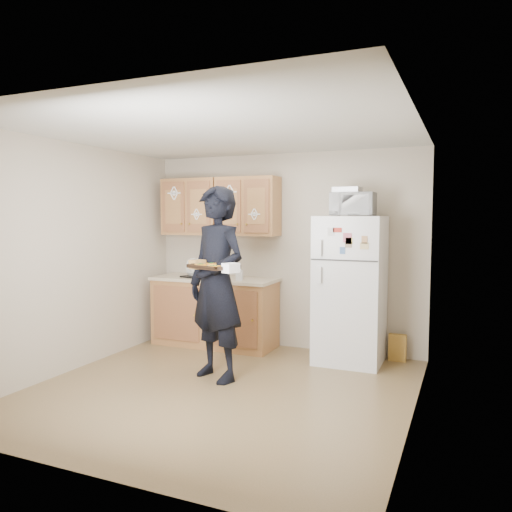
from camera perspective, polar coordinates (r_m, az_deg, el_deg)
The scene contains 22 objects.
floor at distance 5.09m, azimuth -3.99°, elevation -14.96°, with size 3.60×3.60×0.00m, color brown.
ceiling at distance 4.86m, azimuth -4.16°, elevation 14.04°, with size 3.60×3.60×0.00m, color silver.
wall_back at distance 6.46m, azimuth 3.23°, elevation 0.57°, with size 3.60×0.04×2.50m, color #B6A893.
wall_front at distance 3.33m, azimuth -18.40°, elevation -3.42°, with size 3.60×0.04×2.50m, color #B6A893.
wall_left at distance 5.86m, azimuth -19.94°, elevation -0.11°, with size 0.04×3.60×2.50m, color #B6A893.
wall_right at distance 4.31m, azimuth 17.77°, elevation -1.64°, with size 0.04×3.60×2.50m, color #B6A893.
refrigerator at distance 5.89m, azimuth 10.72°, elevation -3.81°, with size 0.75×0.70×1.70m, color white.
base_cabinet at distance 6.62m, azimuth -4.73°, elevation -6.50°, with size 1.60×0.60×0.86m, color #9C6736.
countertop at distance 6.55m, azimuth -4.76°, elevation -2.64°, with size 1.64×0.64×0.04m, color beige.
upper_cab_left at distance 6.81m, azimuth -7.27°, elevation 5.58°, with size 0.80×0.33×0.75m, color #9C6736.
upper_cab_right at distance 6.44m, azimuth -0.92°, elevation 5.68°, with size 0.80×0.33×0.75m, color #9C6736.
cereal_box at distance 6.17m, azimuth 15.86°, elevation -10.05°, with size 0.20×0.07×0.32m, color gold.
person at distance 5.18m, azimuth -4.50°, elevation -3.15°, with size 0.73×0.48×2.01m, color black.
baking_tray at distance 4.86m, azimuth -4.88°, elevation -1.27°, with size 0.44×0.32×0.04m, color black.
pizza_front_left at distance 4.89m, azimuth -6.31°, elevation -1.05°, with size 0.15×0.15×0.02m, color orange.
pizza_front_right at distance 4.73m, azimuth -4.75°, elevation -1.22°, with size 0.15×0.15×0.02m, color orange.
pizza_back_left at distance 4.98m, azimuth -5.00°, elevation -0.94°, with size 0.15×0.15×0.02m, color orange.
microwave at distance 5.77m, azimuth 11.03°, elevation 5.81°, with size 0.48×0.33×0.27m, color white.
foil_pan at distance 5.83m, azimuth 10.39°, elevation 7.44°, with size 0.30×0.21×0.06m, color #B4B5BB.
dish_rack at distance 6.57m, azimuth -6.49°, elevation -1.72°, with size 0.42×0.31×0.17m, color black.
bowl at distance 6.60m, azimuth -6.99°, elevation -2.00°, with size 0.22×0.22×0.05m, color silver.
soap_bottle at distance 6.23m, azimuth -1.91°, elevation -1.95°, with size 0.08×0.09×0.19m, color white.
Camera 1 is at (2.19, -4.26, 1.70)m, focal length 35.00 mm.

